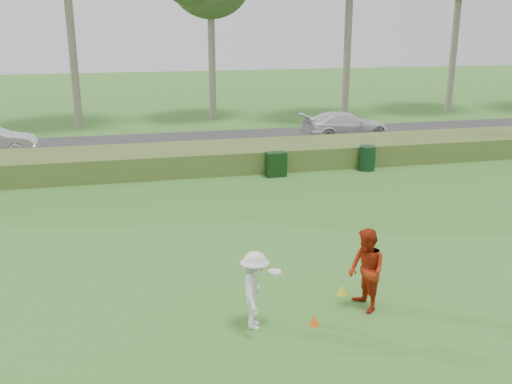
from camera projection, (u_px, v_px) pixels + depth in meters
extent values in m
plane|color=#306C24|center=(297.00, 299.00, 12.60)|extent=(120.00, 120.00, 0.00)
cube|color=#466126|center=(212.00, 158.00, 23.66)|extent=(80.00, 3.00, 0.90)
cube|color=#2D2D2D|center=(197.00, 143.00, 28.44)|extent=(80.00, 6.00, 0.06)
cylinder|color=gray|center=(211.00, 23.00, 34.22)|extent=(0.44, 0.44, 11.50)
cylinder|color=gray|center=(349.00, 1.00, 33.73)|extent=(0.44, 0.44, 14.00)
cylinder|color=gray|center=(458.00, 7.00, 36.75)|extent=(0.44, 0.44, 13.50)
imported|color=white|center=(255.00, 290.00, 11.23)|extent=(0.86, 1.16, 1.61)
cylinder|color=white|center=(275.00, 272.00, 11.21)|extent=(0.27, 0.27, 0.03)
imported|color=#A0240D|center=(366.00, 270.00, 11.91)|extent=(0.76, 0.93, 1.79)
cone|color=#EF5B0C|center=(314.00, 320.00, 11.48)|extent=(0.21, 0.21, 0.23)
cone|color=yellow|center=(342.00, 290.00, 12.77)|extent=(0.21, 0.21, 0.24)
cube|color=black|center=(276.00, 164.00, 22.41)|extent=(0.80, 0.53, 0.97)
cylinder|color=black|center=(367.00, 158.00, 23.32)|extent=(0.84, 0.84, 1.00)
imported|color=silver|center=(345.00, 125.00, 29.40)|extent=(4.75, 2.23, 1.34)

